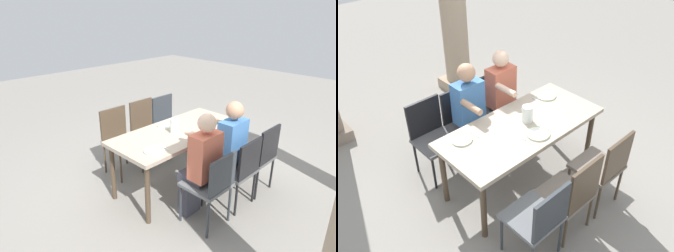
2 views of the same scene
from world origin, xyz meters
The scene contains 20 objects.
ground_plane centered at (0.00, 0.00, 0.00)m, with size 16.00×16.00×0.00m, color gray.
dining_table centered at (0.00, 0.00, 0.70)m, with size 1.79×0.80×0.78m.
chair_west_north centered at (-0.61, 0.82, 0.52)m, with size 0.44×0.44×0.91m.
chair_west_south centered at (-0.61, -0.82, 0.54)m, with size 0.44×0.44×0.91m.
chair_mid_north centered at (-0.16, 0.82, 0.51)m, with size 0.44×0.44×0.88m.
chair_mid_south centered at (-0.16, -0.83, 0.53)m, with size 0.44×0.44×0.94m.
chair_east_north centered at (0.35, 0.82, 0.53)m, with size 0.44×0.44×0.88m.
chair_east_south centered at (0.35, -0.82, 0.55)m, with size 0.44×0.44×0.93m.
diner_woman_green centered at (-0.17, 0.63, 0.69)m, with size 0.35×0.49×1.28m.
diner_man_white centered at (0.34, 0.64, 0.68)m, with size 0.35×0.49×1.27m.
plate_0 centered at (-0.62, 0.22, 0.79)m, with size 0.21×0.21×0.02m.
fork_0 centered at (-0.77, 0.22, 0.78)m, with size 0.02×0.17×0.01m, color silver.
spoon_0 centered at (-0.47, 0.22, 0.78)m, with size 0.02×0.17×0.01m, color silver.
plate_1 centered at (0.00, -0.22, 0.79)m, with size 0.24×0.24×0.02m.
fork_1 centered at (-0.15, -0.22, 0.78)m, with size 0.02×0.17×0.01m, color silver.
spoon_1 centered at (0.15, -0.22, 0.78)m, with size 0.02×0.17×0.01m, color silver.
plate_2 centered at (0.62, 0.22, 0.79)m, with size 0.24×0.24×0.02m.
fork_2 centered at (0.47, 0.22, 0.78)m, with size 0.02×0.17×0.01m, color silver.
spoon_2 centered at (0.77, 0.22, 0.78)m, with size 0.02×0.17×0.01m, color silver.
water_pitcher centered at (0.09, 0.01, 0.86)m, with size 0.11×0.11×0.18m.
Camera 1 is at (2.56, 2.41, 2.26)m, focal length 32.10 mm.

